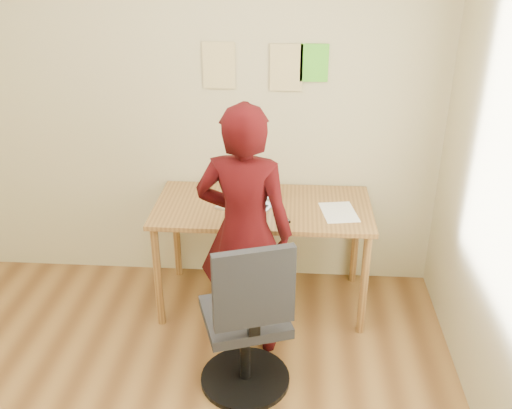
# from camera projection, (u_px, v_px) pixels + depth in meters

# --- Properties ---
(room) EXTENTS (3.58, 3.58, 2.78)m
(room) POSITION_uv_depth(u_px,v_px,m) (98.00, 213.00, 2.22)
(room) COLOR brown
(room) RESTS_ON ground
(desk) EXTENTS (1.40, 0.70, 0.74)m
(desk) POSITION_uv_depth(u_px,v_px,m) (263.00, 217.00, 3.72)
(desk) COLOR olive
(desk) RESTS_ON ground
(laptop) EXTENTS (0.41, 0.39, 0.23)m
(laptop) POSITION_uv_depth(u_px,v_px,m) (249.00, 197.00, 3.68)
(laptop) COLOR silver
(laptop) RESTS_ON desk
(paper_sheet) EXTENTS (0.25, 0.33, 0.00)m
(paper_sheet) POSITION_uv_depth(u_px,v_px,m) (339.00, 212.00, 3.59)
(paper_sheet) COLOR white
(paper_sheet) RESTS_ON desk
(phone) EXTENTS (0.11, 0.14, 0.01)m
(phone) POSITION_uv_depth(u_px,v_px,m) (282.00, 218.00, 3.50)
(phone) COLOR black
(phone) RESTS_ON desk
(wall_note_left) EXTENTS (0.21, 0.00, 0.30)m
(wall_note_left) POSITION_uv_depth(u_px,v_px,m) (219.00, 65.00, 3.67)
(wall_note_left) COLOR #D7C080
(wall_note_left) RESTS_ON room
(wall_note_mid) EXTENTS (0.21, 0.00, 0.30)m
(wall_note_mid) POSITION_uv_depth(u_px,v_px,m) (286.00, 68.00, 3.65)
(wall_note_mid) COLOR #D7C080
(wall_note_mid) RESTS_ON room
(wall_note_right) EXTENTS (0.18, 0.00, 0.24)m
(wall_note_right) POSITION_uv_depth(u_px,v_px,m) (314.00, 63.00, 3.62)
(wall_note_right) COLOR #59D730
(wall_note_right) RESTS_ON room
(office_chair) EXTENTS (0.55, 0.56, 0.98)m
(office_chair) POSITION_uv_depth(u_px,v_px,m) (247.00, 328.00, 3.05)
(office_chair) COLOR black
(office_chair) RESTS_ON ground
(person) EXTENTS (0.61, 0.45, 1.55)m
(person) POSITION_uv_depth(u_px,v_px,m) (244.00, 232.00, 3.28)
(person) COLOR #360709
(person) RESTS_ON ground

